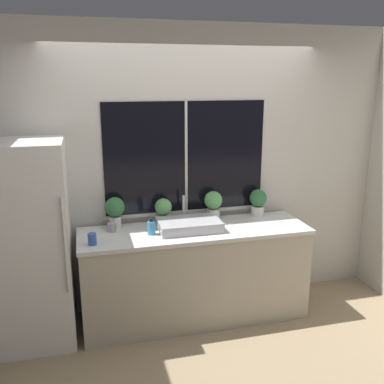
{
  "coord_description": "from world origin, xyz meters",
  "views": [
    {
      "loc": [
        -0.94,
        -3.23,
        2.2
      ],
      "look_at": [
        -0.03,
        0.3,
        1.23
      ],
      "focal_mm": 40.0,
      "sensor_mm": 36.0,
      "label": 1
    }
  ],
  "objects_px": {
    "potted_plant_far_left": "(115,209)",
    "soap_bottle": "(151,228)",
    "mug_blue": "(92,239)",
    "refrigerator": "(29,244)",
    "potted_plant_center_left": "(163,210)",
    "sink": "(189,225)",
    "mug_grey": "(111,227)",
    "potted_plant_far_right": "(258,201)",
    "potted_plant_center_right": "(213,204)"
  },
  "relations": [
    {
      "from": "potted_plant_far_left",
      "to": "soap_bottle",
      "type": "xyz_separation_m",
      "value": [
        0.29,
        -0.27,
        -0.11
      ]
    },
    {
      "from": "mug_blue",
      "to": "potted_plant_far_left",
      "type": "bearing_deg",
      "value": 60.12
    },
    {
      "from": "refrigerator",
      "to": "potted_plant_far_left",
      "type": "relative_size",
      "value": 6.11
    },
    {
      "from": "potted_plant_center_left",
      "to": "mug_blue",
      "type": "relative_size",
      "value": 2.48
    },
    {
      "from": "sink",
      "to": "potted_plant_far_left",
      "type": "bearing_deg",
      "value": 160.28
    },
    {
      "from": "mug_grey",
      "to": "refrigerator",
      "type": "bearing_deg",
      "value": -172.02
    },
    {
      "from": "potted_plant_far_right",
      "to": "soap_bottle",
      "type": "relative_size",
      "value": 1.78
    },
    {
      "from": "potted_plant_center_left",
      "to": "potted_plant_far_right",
      "type": "bearing_deg",
      "value": 0.0
    },
    {
      "from": "soap_bottle",
      "to": "mug_blue",
      "type": "xyz_separation_m",
      "value": [
        -0.51,
        -0.12,
        -0.01
      ]
    },
    {
      "from": "potted_plant_far_right",
      "to": "potted_plant_far_left",
      "type": "bearing_deg",
      "value": -180.0
    },
    {
      "from": "sink",
      "to": "potted_plant_far_left",
      "type": "relative_size",
      "value": 1.96
    },
    {
      "from": "potted_plant_far_left",
      "to": "potted_plant_far_right",
      "type": "relative_size",
      "value": 1.07
    },
    {
      "from": "refrigerator",
      "to": "soap_bottle",
      "type": "xyz_separation_m",
      "value": [
        1.02,
        -0.07,
        0.08
      ]
    },
    {
      "from": "potted_plant_center_left",
      "to": "mug_grey",
      "type": "relative_size",
      "value": 3.12
    },
    {
      "from": "potted_plant_center_left",
      "to": "mug_blue",
      "type": "bearing_deg",
      "value": -150.1
    },
    {
      "from": "sink",
      "to": "mug_grey",
      "type": "xyz_separation_m",
      "value": [
        -0.68,
        0.12,
        -0.01
      ]
    },
    {
      "from": "sink",
      "to": "potted_plant_center_left",
      "type": "distance_m",
      "value": 0.31
    },
    {
      "from": "sink",
      "to": "potted_plant_far_right",
      "type": "height_order",
      "value": "potted_plant_far_right"
    },
    {
      "from": "soap_bottle",
      "to": "sink",
      "type": "bearing_deg",
      "value": 6.49
    },
    {
      "from": "soap_bottle",
      "to": "mug_blue",
      "type": "height_order",
      "value": "soap_bottle"
    },
    {
      "from": "potted_plant_center_right",
      "to": "soap_bottle",
      "type": "xyz_separation_m",
      "value": [
        -0.65,
        -0.27,
        -0.1
      ]
    },
    {
      "from": "potted_plant_far_left",
      "to": "potted_plant_center_left",
      "type": "bearing_deg",
      "value": 0.0
    },
    {
      "from": "potted_plant_far_left",
      "to": "mug_grey",
      "type": "bearing_deg",
      "value": -113.54
    },
    {
      "from": "potted_plant_far_left",
      "to": "potted_plant_center_left",
      "type": "distance_m",
      "value": 0.45
    },
    {
      "from": "mug_grey",
      "to": "soap_bottle",
      "type": "bearing_deg",
      "value": -26.03
    },
    {
      "from": "refrigerator",
      "to": "potted_plant_far_right",
      "type": "height_order",
      "value": "refrigerator"
    },
    {
      "from": "refrigerator",
      "to": "potted_plant_center_right",
      "type": "bearing_deg",
      "value": 6.89
    },
    {
      "from": "potted_plant_center_left",
      "to": "potted_plant_far_right",
      "type": "relative_size",
      "value": 0.91
    },
    {
      "from": "mug_grey",
      "to": "potted_plant_center_left",
      "type": "bearing_deg",
      "value": 12.05
    },
    {
      "from": "soap_bottle",
      "to": "potted_plant_far_left",
      "type": "bearing_deg",
      "value": 137.03
    },
    {
      "from": "potted_plant_center_right",
      "to": "potted_plant_center_left",
      "type": "bearing_deg",
      "value": 180.0
    },
    {
      "from": "potted_plant_center_left",
      "to": "potted_plant_center_right",
      "type": "height_order",
      "value": "potted_plant_center_right"
    },
    {
      "from": "potted_plant_far_right",
      "to": "soap_bottle",
      "type": "xyz_separation_m",
      "value": [
        -1.11,
        -0.27,
        -0.09
      ]
    },
    {
      "from": "sink",
      "to": "potted_plant_far_left",
      "type": "xyz_separation_m",
      "value": [
        -0.64,
        0.23,
        0.13
      ]
    },
    {
      "from": "potted_plant_center_left",
      "to": "potted_plant_far_right",
      "type": "height_order",
      "value": "potted_plant_far_right"
    },
    {
      "from": "sink",
      "to": "potted_plant_far_left",
      "type": "height_order",
      "value": "potted_plant_far_left"
    },
    {
      "from": "potted_plant_far_right",
      "to": "mug_grey",
      "type": "bearing_deg",
      "value": -175.84
    },
    {
      "from": "potted_plant_far_right",
      "to": "soap_bottle",
      "type": "bearing_deg",
      "value": -166.43
    },
    {
      "from": "potted_plant_far_left",
      "to": "potted_plant_center_left",
      "type": "relative_size",
      "value": 1.18
    },
    {
      "from": "refrigerator",
      "to": "mug_blue",
      "type": "bearing_deg",
      "value": -19.47
    },
    {
      "from": "potted_plant_center_right",
      "to": "mug_blue",
      "type": "distance_m",
      "value": 1.22
    },
    {
      "from": "mug_blue",
      "to": "mug_grey",
      "type": "bearing_deg",
      "value": 57.91
    },
    {
      "from": "refrigerator",
      "to": "soap_bottle",
      "type": "distance_m",
      "value": 1.03
    },
    {
      "from": "refrigerator",
      "to": "potted_plant_center_right",
      "type": "relative_size",
      "value": 6.22
    },
    {
      "from": "refrigerator",
      "to": "mug_blue",
      "type": "height_order",
      "value": "refrigerator"
    },
    {
      "from": "refrigerator",
      "to": "potted_plant_far_left",
      "type": "bearing_deg",
      "value": 15.35
    },
    {
      "from": "mug_blue",
      "to": "sink",
      "type": "bearing_deg",
      "value": 10.27
    },
    {
      "from": "potted_plant_center_left",
      "to": "potted_plant_far_left",
      "type": "bearing_deg",
      "value": -180.0
    },
    {
      "from": "sink",
      "to": "mug_grey",
      "type": "height_order",
      "value": "sink"
    },
    {
      "from": "mug_grey",
      "to": "potted_plant_far_right",
      "type": "bearing_deg",
      "value": 4.16
    }
  ]
}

